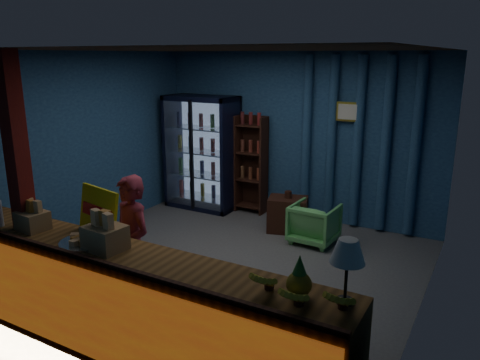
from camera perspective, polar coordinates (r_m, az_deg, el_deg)
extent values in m
plane|color=#515154|center=(5.93, -2.02, -10.40)|extent=(4.60, 4.60, 0.00)
plane|color=navy|center=(7.42, 6.82, 5.26)|extent=(4.60, 0.00, 4.60)
plane|color=navy|center=(3.88, -19.49, -4.58)|extent=(4.60, 0.00, 4.60)
plane|color=navy|center=(6.96, -18.53, 3.94)|extent=(0.00, 4.40, 4.40)
plane|color=navy|center=(4.75, 22.22, -1.29)|extent=(0.00, 4.40, 4.40)
plane|color=#472D19|center=(5.36, -2.28, 15.61)|extent=(4.60, 4.60, 0.00)
cube|color=brown|center=(4.39, -15.53, -13.69)|extent=(4.40, 0.55, 0.95)
cube|color=red|center=(4.22, -18.38, -15.17)|extent=(4.35, 0.02, 0.81)
cube|color=#371A11|center=(4.01, -18.76, -8.91)|extent=(4.40, 0.04, 0.04)
cube|color=maroon|center=(4.85, -25.07, -1.28)|extent=(0.16, 0.16, 2.60)
cube|color=black|center=(8.13, -3.60, 3.68)|extent=(1.20, 0.06, 1.90)
cube|color=black|center=(8.24, -7.96, 3.72)|extent=(0.06, 0.60, 1.90)
cube|color=black|center=(7.61, -1.11, 2.93)|extent=(0.06, 0.60, 1.90)
cube|color=black|center=(7.78, -4.81, 9.92)|extent=(1.20, 0.60, 0.08)
cube|color=black|center=(8.15, -4.53, -2.94)|extent=(1.20, 0.60, 0.08)
cube|color=#99B2D8|center=(8.09, -3.80, 3.62)|extent=(1.08, 0.02, 1.74)
cube|color=white|center=(7.69, -5.84, 2.97)|extent=(1.12, 0.02, 1.78)
cube|color=black|center=(7.67, -5.92, 2.94)|extent=(0.05, 0.05, 1.80)
cube|color=silver|center=(8.11, -4.55, -2.06)|extent=(1.08, 0.48, 0.02)
cylinder|color=#A31D17|center=(8.32, -7.14, -0.75)|extent=(0.07, 0.07, 0.22)
cylinder|color=#256D1B|center=(8.19, -5.88, -0.96)|extent=(0.07, 0.07, 0.22)
cylinder|color=gold|center=(8.07, -4.57, -1.18)|extent=(0.07, 0.07, 0.22)
cylinder|color=#191751|center=(7.95, -3.23, -1.41)|extent=(0.07, 0.07, 0.22)
cylinder|color=maroon|center=(7.84, -1.84, -1.64)|extent=(0.07, 0.07, 0.22)
cube|color=silver|center=(8.00, -4.61, 0.68)|extent=(1.08, 0.48, 0.02)
cylinder|color=#256D1B|center=(8.22, -7.23, 1.93)|extent=(0.07, 0.07, 0.22)
cylinder|color=gold|center=(8.09, -5.95, 1.76)|extent=(0.07, 0.07, 0.22)
cylinder|color=#191751|center=(7.97, -4.63, 1.58)|extent=(0.07, 0.07, 0.22)
cylinder|color=maroon|center=(7.85, -3.27, 1.40)|extent=(0.07, 0.07, 0.22)
cylinder|color=#A31D17|center=(7.73, -1.86, 1.21)|extent=(0.07, 0.07, 0.22)
cube|color=silver|center=(7.91, -4.67, 3.49)|extent=(1.08, 0.48, 0.02)
cylinder|color=gold|center=(8.14, -7.32, 4.68)|extent=(0.07, 0.07, 0.22)
cylinder|color=#191751|center=(8.01, -6.03, 4.55)|extent=(0.07, 0.07, 0.22)
cylinder|color=maroon|center=(7.89, -4.69, 4.41)|extent=(0.07, 0.07, 0.22)
cylinder|color=#A31D17|center=(7.76, -3.31, 4.27)|extent=(0.07, 0.07, 0.22)
cylinder|color=#256D1B|center=(7.65, -1.89, 4.12)|extent=(0.07, 0.07, 0.22)
cube|color=silver|center=(7.84, -4.73, 6.35)|extent=(1.08, 0.48, 0.02)
cylinder|color=#191751|center=(8.08, -7.42, 7.47)|extent=(0.07, 0.07, 0.22)
cylinder|color=maroon|center=(7.95, -6.11, 7.38)|extent=(0.07, 0.07, 0.22)
cylinder|color=#A31D17|center=(7.82, -4.75, 7.29)|extent=(0.07, 0.07, 0.22)
cylinder|color=#256D1B|center=(7.70, -3.36, 7.19)|extent=(0.07, 0.07, 0.22)
cylinder|color=gold|center=(7.58, -1.92, 7.09)|extent=(0.07, 0.07, 0.22)
cube|color=#371A11|center=(7.77, 1.80, 2.04)|extent=(0.50, 0.02, 1.60)
cube|color=#371A11|center=(7.77, -0.18, 2.04)|extent=(0.03, 0.28, 1.60)
cube|color=#371A11|center=(7.55, 2.92, 1.64)|extent=(0.03, 0.28, 1.60)
cube|color=#371A11|center=(7.85, 1.32, -3.14)|extent=(0.46, 0.26, 0.02)
cube|color=#371A11|center=(7.72, 1.34, 0.04)|extent=(0.46, 0.26, 0.02)
cube|color=#371A11|center=(7.62, 1.36, 3.31)|extent=(0.46, 0.26, 0.02)
cube|color=#371A11|center=(7.54, 1.38, 6.66)|extent=(0.46, 0.26, 0.02)
cylinder|color=navy|center=(7.30, 8.09, 5.05)|extent=(0.14, 0.14, 2.50)
cylinder|color=navy|center=(7.16, 11.07, 4.73)|extent=(0.14, 0.14, 2.50)
cylinder|color=navy|center=(7.05, 14.16, 4.39)|extent=(0.14, 0.14, 2.50)
cylinder|color=navy|center=(6.96, 17.33, 4.03)|extent=(0.14, 0.14, 2.50)
cylinder|color=navy|center=(6.89, 20.58, 3.65)|extent=(0.14, 0.14, 2.50)
cube|color=gold|center=(6.99, 13.11, 8.10)|extent=(0.36, 0.03, 0.28)
cube|color=silver|center=(6.97, 13.06, 8.09)|extent=(0.30, 0.01, 0.22)
imported|color=maroon|center=(4.79, -13.01, -7.85)|extent=(0.60, 0.48, 1.43)
imported|color=#60C061|center=(6.60, 9.04, -5.23)|extent=(0.62, 0.64, 0.56)
cube|color=#371A11|center=(6.98, 5.82, -4.20)|extent=(0.66, 0.56, 0.51)
cylinder|color=#371A11|center=(6.89, 5.89, -1.78)|extent=(0.10, 0.10, 0.10)
cube|color=#D9C40B|center=(4.46, -16.88, -3.66)|extent=(0.55, 0.22, 0.43)
cube|color=red|center=(4.44, -17.06, -3.73)|extent=(0.45, 0.12, 0.11)
cube|color=#A07D4D|center=(4.12, -16.11, -6.78)|extent=(0.34, 0.29, 0.21)
cube|color=orange|center=(4.12, -17.02, -4.30)|extent=(0.09, 0.06, 0.13)
cube|color=orange|center=(4.06, -16.29, -4.53)|extent=(0.09, 0.06, 0.13)
cube|color=orange|center=(4.00, -15.53, -4.76)|extent=(0.09, 0.06, 0.13)
cube|color=#A07D4D|center=(4.81, -23.96, -4.54)|extent=(0.29, 0.25, 0.18)
cube|color=orange|center=(4.83, -24.57, -2.75)|extent=(0.08, 0.05, 0.11)
cube|color=orange|center=(4.77, -24.14, -2.90)|extent=(0.08, 0.05, 0.11)
cube|color=orange|center=(4.71, -23.70, -3.06)|extent=(0.08, 0.05, 0.11)
cylinder|color=silver|center=(4.33, -18.35, -7.22)|extent=(0.45, 0.45, 0.02)
cube|color=orange|center=(4.25, -17.59, -7.02)|extent=(0.10, 0.07, 0.05)
cube|color=orange|center=(4.31, -17.23, -6.70)|extent=(0.12, 0.12, 0.05)
cube|color=orange|center=(4.37, -17.55, -6.43)|extent=(0.07, 0.10, 0.05)
cube|color=orange|center=(4.39, -18.35, -6.36)|extent=(0.12, 0.12, 0.05)
cube|color=orange|center=(4.38, -19.17, -6.53)|extent=(0.10, 0.07, 0.05)
cube|color=orange|center=(4.32, -19.55, -6.84)|extent=(0.12, 0.12, 0.05)
cube|color=orange|center=(4.26, -19.26, -7.12)|extent=(0.07, 0.10, 0.05)
cube|color=orange|center=(4.23, -18.44, -7.20)|extent=(0.12, 0.12, 0.05)
cylinder|color=black|center=(3.27, 12.63, -14.20)|extent=(0.11, 0.11, 0.04)
cylinder|color=black|center=(3.19, 12.80, -11.68)|extent=(0.02, 0.02, 0.32)
cone|color=white|center=(3.11, 13.01, -8.44)|extent=(0.23, 0.23, 0.16)
sphere|color=olive|center=(3.25, 7.20, -12.49)|extent=(0.17, 0.17, 0.17)
cone|color=#226322|center=(3.19, 7.28, -10.17)|extent=(0.10, 0.10, 0.14)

